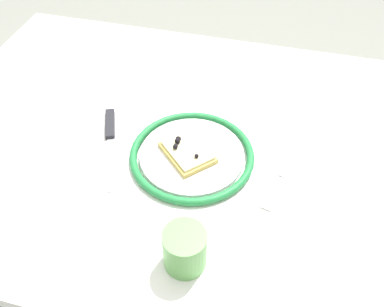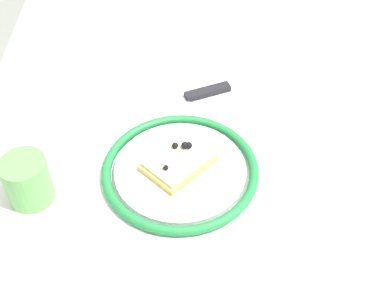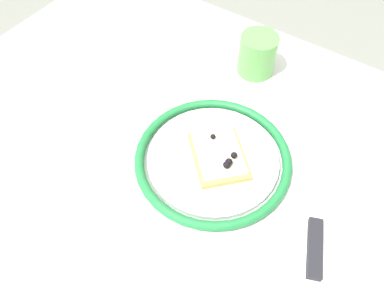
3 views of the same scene
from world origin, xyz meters
TOP-DOWN VIEW (x-y plane):
  - ground_plane at (0.00, 0.00)m, footprint 6.00×6.00m
  - dining_table at (0.00, 0.00)m, footprint 1.17×0.84m
  - plate at (-0.03, 0.05)m, footprint 0.26×0.26m
  - pizza_slice_near at (-0.02, 0.05)m, footprint 0.13×0.13m
  - knife at (0.16, 0.03)m, footprint 0.11×0.23m
  - fork at (-0.22, 0.05)m, footprint 0.06×0.20m
  - cup at (-0.08, 0.28)m, footprint 0.07×0.07m
  - napkin at (-0.47, 0.29)m, footprint 0.15×0.12m

SIDE VIEW (x-z plane):
  - ground_plane at x=0.00m, z-range 0.00..0.00m
  - dining_table at x=0.00m, z-range 0.27..0.97m
  - fork at x=-0.22m, z-range 0.70..0.70m
  - napkin at x=-0.47m, z-range 0.70..0.70m
  - knife at x=0.16m, z-range 0.70..0.71m
  - plate at x=-0.03m, z-range 0.70..0.72m
  - pizza_slice_near at x=-0.02m, z-range 0.71..0.73m
  - cup at x=-0.08m, z-range 0.70..0.78m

